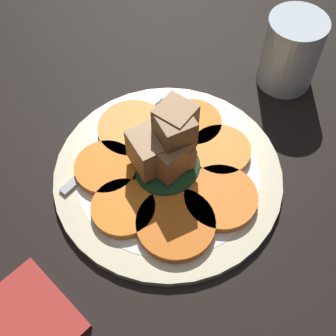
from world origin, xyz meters
The scene contains 12 objects.
table_slab centered at (0.00, 0.00, 1.00)cm, with size 120.00×120.00×2.00cm, color black.
plate centered at (0.00, 0.00, 2.52)cm, with size 28.43×28.43×1.05cm.
carrot_slice_0 centered at (4.57, 5.79, 3.61)cm, with size 9.19×9.19×1.01cm, color orange.
carrot_slice_1 centered at (-1.66, 7.16, 3.61)cm, with size 8.78×8.78×1.01cm, color orange.
carrot_slice_2 centered at (-6.77, 2.66, 3.61)cm, with size 7.64×7.64×1.01cm, color orange.
carrot_slice_3 centered at (-7.51, -2.89, 3.61)cm, with size 7.68×7.68×1.01cm, color orange.
carrot_slice_4 centered at (-1.34, -7.76, 3.61)cm, with size 9.24×9.24×1.01cm, color #F99539.
carrot_slice_5 centered at (5.18, -5.72, 3.61)cm, with size 7.72×7.72×1.01cm, color orange.
carrot_slice_6 centered at (7.44, 0.28, 3.61)cm, with size 7.56×7.56×1.01cm, color orange.
center_pile centered at (-0.30, -0.47, 7.27)cm, with size 8.44×8.28×9.78cm.
fork centered at (1.01, -7.57, 3.30)cm, with size 19.35×2.93×0.40cm.
water_glass centered at (-23.75, -0.24, 7.25)cm, with size 7.89×7.89×10.50cm.
Camera 1 is at (22.12, 21.98, 51.94)cm, focal length 50.00 mm.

